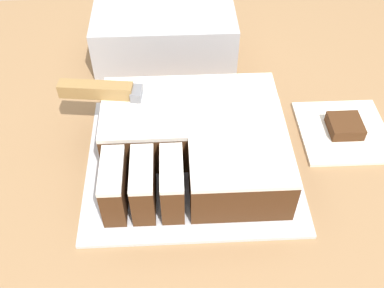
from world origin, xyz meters
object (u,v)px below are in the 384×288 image
(knife, at_px, (120,92))
(cake_board, at_px, (192,162))
(storage_box, at_px, (165,38))
(cake, at_px, (195,142))
(brownie, at_px, (345,126))

(knife, bearing_deg, cake_board, -26.06)
(cake_board, height_order, storage_box, storage_box)
(cake_board, height_order, cake, cake)
(cake_board, xyz_separation_m, storage_box, (-0.04, 0.28, 0.05))
(cake, relative_size, brownie, 5.10)
(cake, height_order, storage_box, storage_box)
(cake_board, relative_size, cake, 1.20)
(knife, xyz_separation_m, storage_box, (0.07, 0.21, -0.04))
(storage_box, bearing_deg, cake_board, -82.01)
(cake_board, height_order, brownie, brownie)
(cake, xyz_separation_m, knife, (-0.11, 0.07, 0.05))
(cake_board, height_order, knife, knife)
(brownie, distance_m, storage_box, 0.37)
(cake_board, distance_m, storage_box, 0.28)
(brownie, bearing_deg, cake_board, -167.86)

